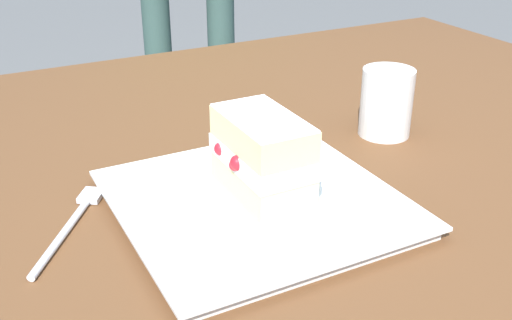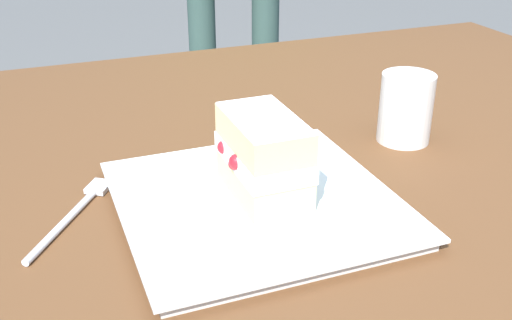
{
  "view_description": "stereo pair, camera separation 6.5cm",
  "coord_description": "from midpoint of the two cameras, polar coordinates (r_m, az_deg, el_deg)",
  "views": [
    {
      "loc": [
        -0.47,
        0.52,
        1.05
      ],
      "look_at": [
        0.04,
        0.25,
        0.76
      ],
      "focal_mm": 43.39,
      "sensor_mm": 36.0,
      "label": 1
    },
    {
      "loc": [
        -0.5,
        0.47,
        1.05
      ],
      "look_at": [
        0.04,
        0.25,
        0.76
      ],
      "focal_mm": 43.39,
      "sensor_mm": 36.0,
      "label": 2
    }
  ],
  "objects": [
    {
      "name": "patio_table",
      "position": [
        0.82,
        15.29,
        -6.82
      ],
      "size": [
        1.35,
        1.07,
        0.7
      ],
      "color": "brown",
      "rests_on": "ground"
    },
    {
      "name": "dessert_plate",
      "position": [
        0.68,
        -2.76,
        -4.09
      ],
      "size": [
        0.29,
        0.29,
        0.02
      ],
      "color": "white",
      "rests_on": "patio_table"
    },
    {
      "name": "cake_slice",
      "position": [
        0.66,
        -2.26,
        0.34
      ],
      "size": [
        0.12,
        0.08,
        0.09
      ],
      "color": "#EAD18C",
      "rests_on": "dessert_plate"
    },
    {
      "name": "dessert_fork",
      "position": [
        0.69,
        -19.25,
        -5.5
      ],
      "size": [
        0.15,
        0.11,
        0.01
      ],
      "color": "silver",
      "rests_on": "patio_table"
    },
    {
      "name": "coffee_cup",
      "position": [
        0.86,
        9.58,
        5.24
      ],
      "size": [
        0.07,
        0.07,
        0.09
      ],
      "color": "silver",
      "rests_on": "patio_table"
    }
  ]
}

